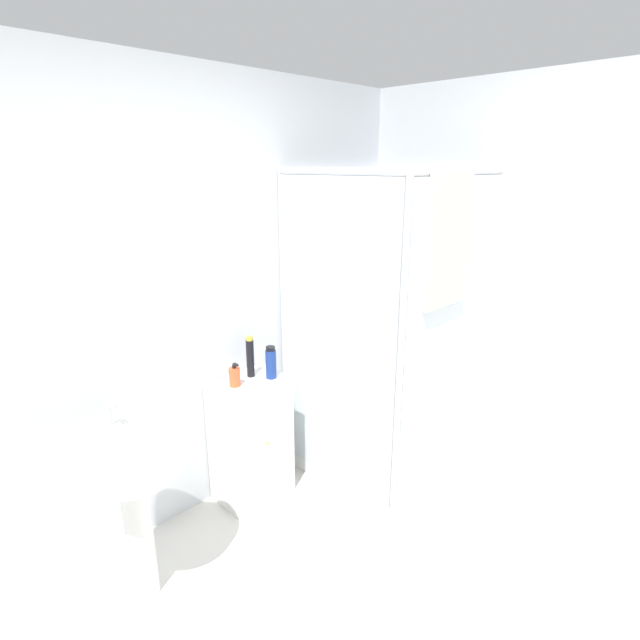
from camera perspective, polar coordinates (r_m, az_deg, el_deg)
wall_back at (r=2.82m, az=-16.07°, el=1.30°), size 6.40×0.06×2.50m
wall_right at (r=3.16m, az=30.91°, el=1.18°), size 0.06×6.40×2.50m
shower_enclosure at (r=3.35m, az=7.56°, el=-8.89°), size 0.96×0.99×1.98m
vanity_cabinet at (r=3.16m, az=-7.88°, el=-13.30°), size 0.43×0.33×0.79m
sink at (r=2.49m, az=-20.75°, el=-16.10°), size 0.48×0.48×0.98m
soap_dispenser at (r=2.90m, az=-9.74°, el=-6.39°), size 0.06×0.07×0.14m
shampoo_bottle_tall_black at (r=2.99m, az=-7.98°, el=-4.21°), size 0.05×0.05×0.25m
shampoo_bottle_blue at (r=2.96m, az=-5.63°, el=-4.89°), size 0.06×0.06×0.20m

